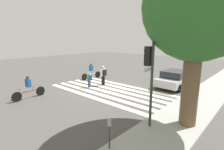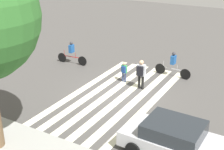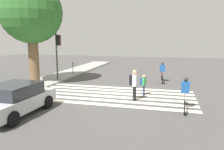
{
  "view_description": "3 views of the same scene",
  "coord_description": "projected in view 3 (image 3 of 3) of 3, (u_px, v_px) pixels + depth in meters",
  "views": [
    {
      "loc": [
        9.96,
        9.18,
        4.1
      ],
      "look_at": [
        0.44,
        0.65,
        1.43
      ],
      "focal_mm": 28.0,
      "sensor_mm": 36.0,
      "label": 1
    },
    {
      "loc": [
        -7.65,
        13.62,
        7.71
      ],
      "look_at": [
        0.17,
        0.12,
        1.24
      ],
      "focal_mm": 50.0,
      "sensor_mm": 36.0,
      "label": 2
    },
    {
      "loc": [
        -12.82,
        -3.36,
        3.46
      ],
      "look_at": [
        -0.25,
        -0.07,
        1.31
      ],
      "focal_mm": 35.0,
      "sensor_mm": 36.0,
      "label": 3
    }
  ],
  "objects": [
    {
      "name": "crosswalk_stripes",
      "position": [
        112.0,
        95.0,
        13.64
      ],
      "size": [
        4.57,
        10.0,
        0.01
      ],
      "color": "#F2EDCC",
      "rests_on": "ground_plane"
    },
    {
      "name": "cyclist_far_lane",
      "position": [
        162.0,
        71.0,
        17.7
      ],
      "size": [
        2.35,
        0.42,
        1.62
      ],
      "rotation": [
        0.0,
        0.0,
        0.07
      ],
      "color": "black",
      "rests_on": "ground_plane"
    },
    {
      "name": "sidewalk_curb",
      "position": [
        25.0,
        88.0,
        15.19
      ],
      "size": [
        36.0,
        2.5,
        0.14
      ],
      "color": "#9E9E99",
      "rests_on": "ground_plane"
    },
    {
      "name": "traffic_light",
      "position": [
        58.0,
        47.0,
        17.62
      ],
      "size": [
        0.6,
        0.5,
        3.98
      ],
      "color": "#283828",
      "rests_on": "ground_plane"
    },
    {
      "name": "parking_meter",
      "position": [
        73.0,
        66.0,
        20.27
      ],
      "size": [
        0.15,
        0.15,
        1.34
      ],
      "color": "#283828",
      "rests_on": "ground_plane"
    },
    {
      "name": "car_parked_dark_suv",
      "position": [
        14.0,
        99.0,
        10.05
      ],
      "size": [
        4.09,
        2.2,
        1.43
      ],
      "rotation": [
        0.0,
        0.0,
        -0.03
      ],
      "color": "#B7B7BC",
      "rests_on": "ground_plane"
    },
    {
      "name": "pedestrian_adult_blue_shirt",
      "position": [
        134.0,
        83.0,
        12.32
      ],
      "size": [
        0.49,
        0.41,
        1.75
      ],
      "rotation": [
        0.0,
        0.0,
        3.17
      ],
      "color": "black",
      "rests_on": "ground_plane"
    },
    {
      "name": "cyclist_near_curb",
      "position": [
        185.0,
        92.0,
        10.76
      ],
      "size": [
        2.4,
        0.41,
        1.63
      ],
      "rotation": [
        0.0,
        0.0,
        -0.06
      ],
      "color": "black",
      "rests_on": "ground_plane"
    },
    {
      "name": "street_tree",
      "position": [
        31.0,
        13.0,
        16.24
      ],
      "size": [
        4.65,
        4.65,
        7.75
      ],
      "color": "brown",
      "rests_on": "ground_plane"
    },
    {
      "name": "ground_plane",
      "position": [
        112.0,
        95.0,
        13.64
      ],
      "size": [
        60.0,
        60.0,
        0.0
      ],
      "primitive_type": "plane",
      "color": "#4C4947"
    },
    {
      "name": "pedestrian_child_with_backpack",
      "position": [
        143.0,
        83.0,
        13.51
      ],
      "size": [
        0.38,
        0.35,
        1.28
      ],
      "rotation": [
        0.0,
        0.0,
        2.9
      ],
      "color": "navy",
      "rests_on": "ground_plane"
    }
  ]
}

